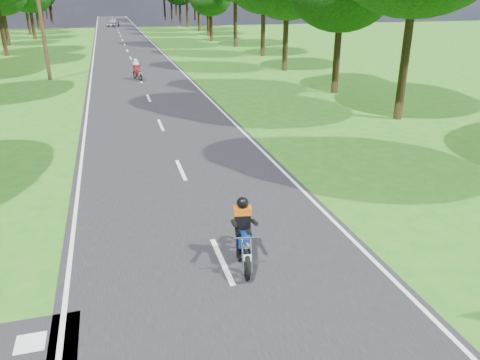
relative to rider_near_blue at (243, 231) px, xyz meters
name	(u,v)px	position (x,y,z in m)	size (l,w,h in m)	color
ground	(247,317)	(-0.48, -1.91, -0.75)	(160.00, 160.00, 0.00)	#216316
main_road	(125,45)	(-0.48, 48.09, -0.74)	(7.00, 140.00, 0.02)	black
road_markings	(124,47)	(-0.61, 46.22, -0.73)	(7.40, 140.00, 0.01)	silver
telegraph_pole	(41,18)	(-6.48, 26.09, 3.32)	(1.20, 0.26, 8.00)	#382616
rider_near_blue	(243,231)	(0.00, 0.00, 0.00)	(0.59, 1.76, 1.46)	navy
rider_far_red	(137,69)	(-0.65, 24.38, -0.03)	(0.56, 1.68, 1.40)	maroon
distant_car	(113,22)	(-0.97, 79.61, -0.05)	(1.62, 4.02, 1.37)	#AEB1B6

